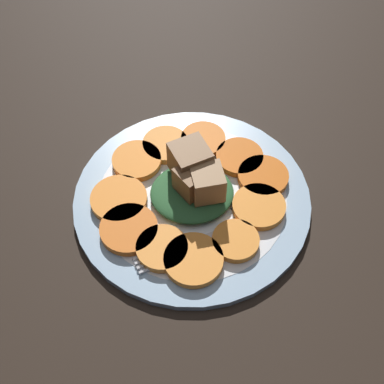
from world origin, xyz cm
name	(u,v)px	position (x,y,z in cm)	size (l,w,h in cm)	color
table_slab	(192,206)	(0.00, 0.00, 1.00)	(120.00, 120.00, 2.00)	black
plate	(192,199)	(0.00, 0.00, 2.52)	(30.90, 30.90, 1.05)	#99B7D1
carrot_slice_0	(193,260)	(-0.63, -9.63, 3.59)	(7.18, 7.18, 0.99)	orange
carrot_slice_1	(236,241)	(4.70, -7.42, 3.59)	(5.79, 5.79, 0.99)	orange
carrot_slice_2	(259,207)	(8.32, -2.65, 3.59)	(6.82, 6.82, 0.99)	orange
carrot_slice_3	(263,176)	(9.65, 2.13, 3.59)	(6.75, 6.75, 0.99)	#D45F12
carrot_slice_4	(239,157)	(6.98, 5.71, 3.59)	(6.45, 6.45, 0.99)	#D55F13
carrot_slice_5	(203,140)	(2.35, 9.29, 3.59)	(6.24, 6.24, 0.99)	orange
carrot_slice_6	(166,145)	(-2.95, 8.83, 3.59)	(6.38, 6.38, 0.99)	orange
carrot_slice_7	(137,161)	(-7.01, 6.25, 3.59)	(6.69, 6.69, 0.99)	orange
carrot_slice_8	(119,198)	(-9.44, 0.20, 3.59)	(7.32, 7.32, 0.99)	orange
carrot_slice_9	(129,229)	(-8.22, -4.65, 3.59)	(7.24, 7.24, 0.99)	orange
carrot_slice_10	(162,248)	(-4.28, -7.72, 3.59)	(6.33, 6.33, 0.99)	#F99539
center_pile	(195,182)	(0.40, 0.54, 5.50)	(10.80, 10.53, 6.24)	#2D6033
fork	(199,242)	(0.29, -7.00, 3.30)	(16.98, 7.44, 0.40)	silver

